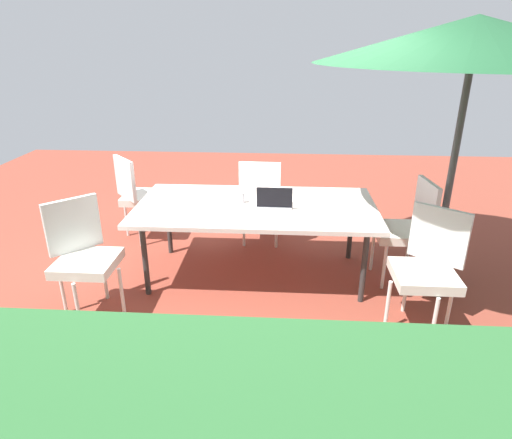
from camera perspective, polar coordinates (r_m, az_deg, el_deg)
The scene contains 10 objects.
ground_plane at distance 4.38m, azimuth -0.00°, elevation -7.23°, with size 10.00×10.00×0.02m, color brown.
dining_table at distance 4.08m, azimuth -0.00°, elevation 1.34°, with size 2.22×1.14×0.73m.
patio_umbrella at distance 3.98m, azimuth 26.60°, elevation 20.05°, with size 2.48×2.48×2.33m.
chair_west at distance 4.30m, azimuth 19.13°, elevation -0.79°, with size 0.48×0.47×0.98m.
chair_northeast at distance 3.82m, azimuth -21.57°, elevation -4.12°, with size 0.59×0.59×0.98m.
chair_southeast at distance 5.11m, azimuth -14.93°, elevation 3.33°, with size 0.59×0.59×0.98m.
chair_northwest at distance 3.62m, azimuth 21.49°, elevation -5.56°, with size 0.58×0.58×0.98m.
chair_south at distance 4.83m, azimuth 0.68°, elevation 3.00°, with size 0.46×0.47×0.98m.
laptop at distance 4.01m, azimuth 2.44°, elevation 2.28°, with size 0.32×0.25×0.21m.
cup at distance 4.11m, azimuth -1.98°, elevation 2.89°, with size 0.08×0.08×0.10m, color white.
Camera 1 is at (-0.25, 3.80, 2.15)m, focal length 30.72 mm.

